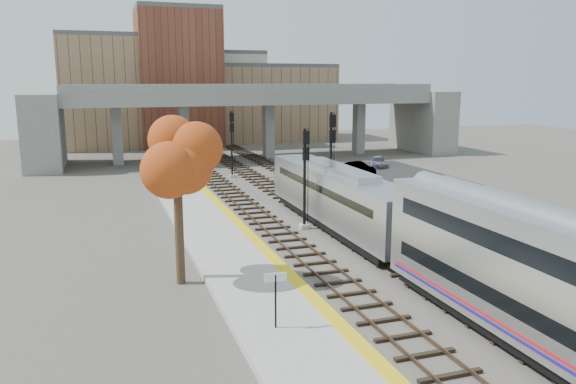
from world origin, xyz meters
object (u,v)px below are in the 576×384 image
object	(u,v)px
signal_mast_near	(305,180)
signal_mast_far	(232,145)
locomotive	(338,196)
tree	(176,155)
signal_mast_mid	(331,160)
car_c	(378,162)
car_a	(351,177)
car_b	(358,168)

from	to	relation	value
signal_mast_near	signal_mast_far	distance (m)	21.71
locomotive	tree	distance (m)	14.26
signal_mast_mid	car_c	bearing A→B (deg)	52.98
signal_mast_far	car_a	distance (m)	12.74
locomotive	signal_mast_near	size ratio (longest dim) A/B	2.78
locomotive	car_b	bearing A→B (deg)	60.84
tree	car_a	world-z (taller)	tree
signal_mast_near	car_b	xyz separation A→B (m)	(13.23, 19.21, -2.66)
locomotive	signal_mast_far	distance (m)	22.57
tree	car_b	bearing A→B (deg)	49.96
signal_mast_mid	car_a	world-z (taller)	signal_mast_mid
signal_mast_mid	signal_mast_far	bearing A→B (deg)	103.94
signal_mast_near	car_a	world-z (taller)	signal_mast_near
signal_mast_near	signal_mast_far	bearing A→B (deg)	90.00
car_c	car_b	bearing A→B (deg)	-110.46
signal_mast_far	car_a	bearing A→B (deg)	-33.48
signal_mast_mid	signal_mast_far	size ratio (longest dim) A/B	1.10
locomotive	signal_mast_near	bearing A→B (deg)	160.62
car_b	signal_mast_far	bearing A→B (deg)	146.56
signal_mast_far	car_c	size ratio (longest dim) A/B	1.71
locomotive	tree	world-z (taller)	tree
tree	signal_mast_mid	bearing A→B (deg)	43.79
tree	car_c	bearing A→B (deg)	48.80
signal_mast_mid	car_c	xyz separation A→B (m)	(13.61, 18.06, -3.22)
locomotive	car_a	distance (m)	17.73
signal_mast_mid	car_c	world-z (taller)	signal_mast_mid
locomotive	car_c	bearing A→B (deg)	56.93
signal_mast_near	car_b	bearing A→B (deg)	55.44
signal_mast_near	car_b	world-z (taller)	signal_mast_near
signal_mast_far	tree	world-z (taller)	tree
tree	car_b	distance (m)	35.83
car_a	car_b	world-z (taller)	car_b
car_a	car_c	xyz separation A→B (m)	(7.34, 8.39, 0.02)
signal_mast_near	signal_mast_far	size ratio (longest dim) A/B	1.00
locomotive	car_a	size ratio (longest dim) A/B	5.75
locomotive	signal_mast_mid	xyz separation A→B (m)	(2.00, 5.93, 1.57)
tree	car_c	xyz separation A→B (m)	(27.23, 31.11, -5.85)
signal_mast_near	car_c	xyz separation A→B (m)	(17.71, 23.24, -2.74)
signal_mast_near	locomotive	bearing A→B (deg)	-19.38
tree	car_a	bearing A→B (deg)	48.80
car_a	car_c	world-z (taller)	car_c
car_b	car_c	size ratio (longest dim) A/B	1.00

